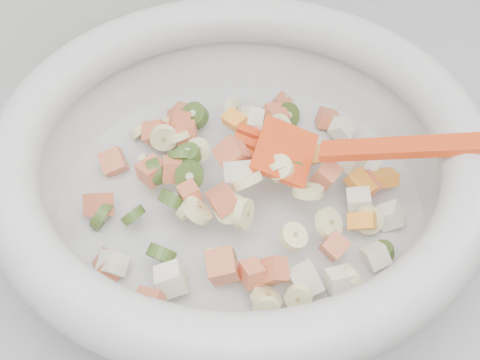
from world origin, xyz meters
TOP-DOWN VIEW (x-y plane):
  - counter at (0.00, 1.45)m, footprint 2.00×0.60m
  - mixing_bowl at (-0.17, 1.43)m, footprint 0.44×0.44m

SIDE VIEW (x-z plane):
  - counter at x=0.00m, z-range 0.00..0.90m
  - mixing_bowl at x=-0.17m, z-range 0.90..1.04m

